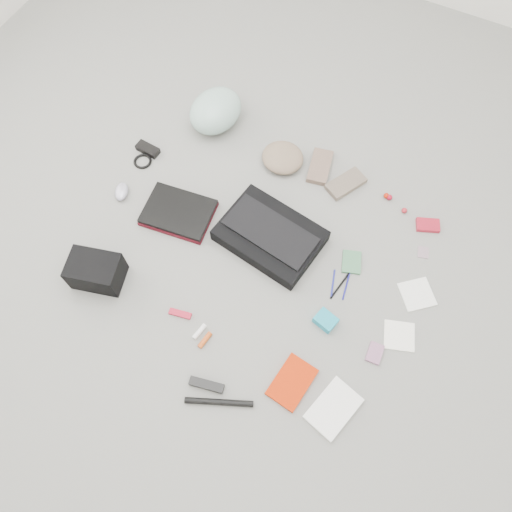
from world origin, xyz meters
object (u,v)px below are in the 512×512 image
at_px(bike_helmet, 216,111).
at_px(accordion_wallet, 326,320).
at_px(messenger_bag, 270,236).
at_px(camera_bag, 96,271).
at_px(laptop, 178,211).
at_px(book_red, 292,382).

xyz_separation_m(bike_helmet, accordion_wallet, (0.93, -0.74, -0.07)).
bearing_deg(messenger_bag, camera_bag, -130.18).
bearing_deg(bike_helmet, laptop, -69.59).
relative_size(bike_helmet, book_red, 1.49).
bearing_deg(accordion_wallet, bike_helmet, 156.29).
relative_size(camera_bag, accordion_wallet, 2.47).
distance_m(messenger_bag, accordion_wallet, 0.46).
bearing_deg(laptop, accordion_wallet, -19.39).
height_order(laptop, accordion_wallet, accordion_wallet).
relative_size(bike_helmet, accordion_wallet, 3.37).
height_order(laptop, camera_bag, camera_bag).
bearing_deg(bike_helmet, messenger_bag, -32.08).
bearing_deg(laptop, bike_helmet, 93.34).
height_order(messenger_bag, book_red, messenger_bag).
height_order(bike_helmet, camera_bag, bike_helmet).
distance_m(messenger_bag, laptop, 0.45).
relative_size(laptop, bike_helmet, 1.05).
distance_m(laptop, bike_helmet, 0.58).
bearing_deg(camera_bag, accordion_wallet, -0.18).
xyz_separation_m(bike_helmet, camera_bag, (-0.04, -1.00, -0.02)).
xyz_separation_m(bike_helmet, book_red, (0.91, -1.03, -0.08)).
xyz_separation_m(camera_bag, book_red, (0.95, -0.03, -0.06)).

